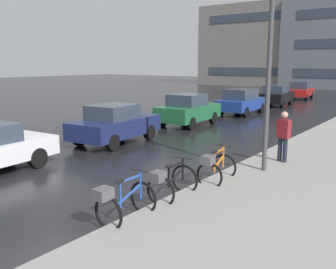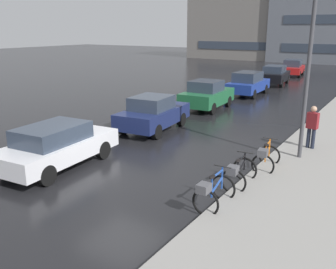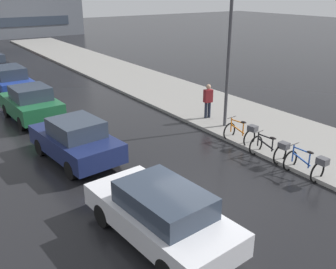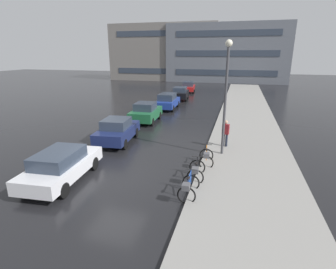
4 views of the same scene
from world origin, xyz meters
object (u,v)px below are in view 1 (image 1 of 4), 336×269
(bicycle_third, at_px, (215,168))
(bicycle_nearest, at_px, (122,201))
(car_black, at_px, (276,95))
(pedestrian, at_px, (283,135))
(car_navy, at_px, (115,124))
(streetlamp, at_px, (270,40))
(car_green, at_px, (188,110))
(car_red, at_px, (300,90))
(car_blue, at_px, (241,101))
(bicycle_second, at_px, (170,182))

(bicycle_third, bearing_deg, bicycle_nearest, -95.06)
(bicycle_nearest, xyz_separation_m, car_black, (-5.41, 22.61, 0.30))
(bicycle_nearest, xyz_separation_m, pedestrian, (1.03, 6.31, 0.50))
(car_navy, distance_m, streetlamp, 7.40)
(bicycle_third, relative_size, car_navy, 0.33)
(bicycle_third, distance_m, car_green, 9.91)
(bicycle_nearest, relative_size, pedestrian, 0.79)
(car_red, xyz_separation_m, pedestrian, (6.76, -23.06, 0.21))
(car_navy, relative_size, car_blue, 0.99)
(car_black, bearing_deg, car_green, -91.89)
(pedestrian, bearing_deg, bicycle_second, -101.77)
(car_red, bearing_deg, bicycle_nearest, -78.97)
(car_blue, xyz_separation_m, car_red, (-0.27, 12.61, -0.04))
(bicycle_second, distance_m, car_red, 28.37)
(bicycle_second, xyz_separation_m, bicycle_third, (0.24, 1.70, 0.01))
(bicycle_second, relative_size, pedestrian, 0.81)
(bicycle_third, distance_m, streetlamp, 3.84)
(bicycle_third, xyz_separation_m, car_navy, (-6.04, 2.35, 0.29))
(streetlamp, bearing_deg, pedestrian, 86.74)
(car_navy, height_order, car_green, car_green)
(bicycle_nearest, bearing_deg, pedestrian, 80.71)
(bicycle_nearest, relative_size, car_black, 0.34)
(car_green, xyz_separation_m, car_red, (0.06, 18.26, -0.04))
(bicycle_nearest, distance_m, car_navy, 8.06)
(car_blue, bearing_deg, pedestrian, -58.17)
(bicycle_nearest, bearing_deg, car_blue, 108.03)
(bicycle_third, bearing_deg, car_blue, 113.11)
(car_black, bearing_deg, bicycle_second, -75.44)
(pedestrian, height_order, streetlamp, streetlamp)
(pedestrian, bearing_deg, car_green, 144.84)
(car_black, relative_size, car_red, 0.94)
(car_black, height_order, pedestrian, pedestrian)
(car_navy, height_order, car_black, car_navy)
(bicycle_nearest, relative_size, car_green, 0.36)
(bicycle_second, bearing_deg, car_black, 104.56)
(bicycle_third, distance_m, car_red, 26.76)
(car_green, relative_size, car_blue, 0.92)
(car_black, bearing_deg, pedestrian, -68.44)
(car_navy, bearing_deg, bicycle_nearest, -44.47)
(bicycle_nearest, distance_m, car_green, 12.53)
(car_black, distance_m, streetlamp, 18.95)
(bicycle_nearest, height_order, pedestrian, pedestrian)
(car_blue, bearing_deg, car_green, -93.37)
(car_green, xyz_separation_m, car_black, (0.38, 11.49, -0.01))
(car_blue, xyz_separation_m, streetlamp, (6.41, -11.73, 3.05))
(car_green, bearing_deg, bicycle_nearest, -62.49)
(bicycle_second, height_order, streetlamp, streetlamp)
(bicycle_nearest, relative_size, car_navy, 0.33)
(streetlamp, bearing_deg, car_red, 105.35)
(bicycle_third, height_order, car_red, car_red)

